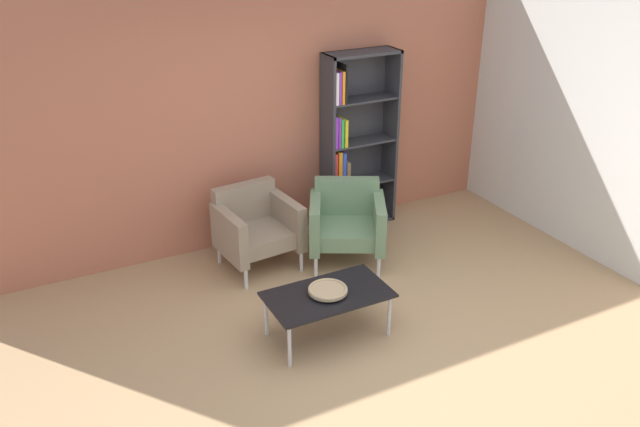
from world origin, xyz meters
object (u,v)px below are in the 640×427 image
object	(u,v)px
bookshelf_tall	(351,148)
decorative_bowl	(328,290)
coffee_table_low	(328,297)
armchair_spare_guest	(347,221)
armchair_near_window	(255,226)

from	to	relation	value
bookshelf_tall	decorative_bowl	xyz separation A→B (m)	(-1.20, -1.74, -0.46)
coffee_table_low	armchair_spare_guest	xyz separation A→B (m)	(0.77, 1.06, 0.05)
decorative_bowl	armchair_near_window	bearing A→B (deg)	93.13
bookshelf_tall	armchair_spare_guest	world-z (taller)	bookshelf_tall
bookshelf_tall	coffee_table_low	world-z (taller)	bookshelf_tall
coffee_table_low	armchair_spare_guest	size ratio (longest dim) A/B	1.08
armchair_spare_guest	armchair_near_window	size ratio (longest dim) A/B	1.19
armchair_spare_guest	armchair_near_window	xyz separation A→B (m)	(-0.84, 0.31, 0.00)
coffee_table_low	armchair_near_window	bearing A→B (deg)	93.13
coffee_table_low	armchair_near_window	world-z (taller)	armchair_near_window
bookshelf_tall	coffee_table_low	size ratio (longest dim) A/B	1.90
bookshelf_tall	coffee_table_low	distance (m)	2.18
bookshelf_tall	armchair_spare_guest	size ratio (longest dim) A/B	2.05
bookshelf_tall	coffee_table_low	xyz separation A→B (m)	(-1.20, -1.74, -0.52)
coffee_table_low	armchair_spare_guest	world-z (taller)	armchair_spare_guest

